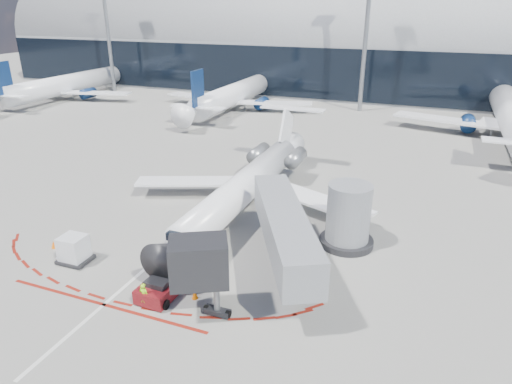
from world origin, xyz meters
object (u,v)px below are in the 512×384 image
at_px(regional_jet, 249,182).
at_px(uld_container, 74,250).
at_px(pushback_tug, 162,287).
at_px(ramp_worker, 144,296).

relative_size(regional_jet, uld_container, 12.76).
relative_size(pushback_tug, uld_container, 2.36).
bearing_deg(ramp_worker, regional_jet, -91.33).
relative_size(ramp_worker, uld_container, 0.77).
height_order(regional_jet, ramp_worker, regional_jet).
xyz_separation_m(regional_jet, pushback_tug, (0.11, -14.48, -1.72)).
distance_m(regional_jet, ramp_worker, 15.94).
xyz_separation_m(regional_jet, ramp_worker, (-0.19, -15.87, -1.47)).
xyz_separation_m(pushback_tug, ramp_worker, (-0.30, -1.39, 0.24)).
relative_size(regional_jet, pushback_tug, 5.40).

